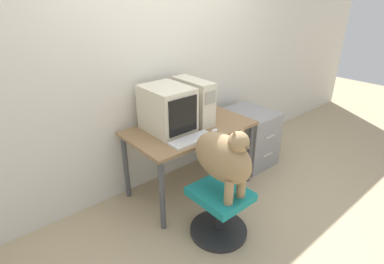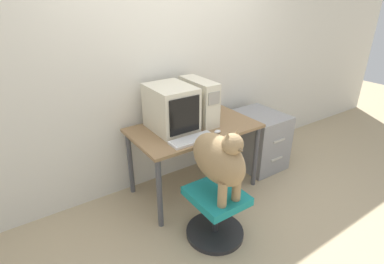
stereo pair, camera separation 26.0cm
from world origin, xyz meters
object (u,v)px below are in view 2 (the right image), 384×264
Objects in this scene: office_chair at (216,212)px; filing_cabinet at (258,140)px; pc_tower at (199,101)px; dog at (219,159)px; crt_monitor at (171,108)px; keyboard at (193,140)px.

filing_cabinet is at bearing 29.65° from office_chair.
pc_tower is 1.03m from filing_cabinet.
office_chair is 0.76× the size of filing_cabinet.
pc_tower is 1.10m from office_chair.
filing_cabinet is at bearing 30.35° from dog.
crt_monitor is 1.00× the size of pc_tower.
keyboard reaches higher than filing_cabinet.
keyboard is (-0.31, -0.34, -0.21)m from pc_tower.
keyboard reaches higher than office_chair.
office_chair is (-0.36, -0.76, -0.72)m from pc_tower.
filing_cabinet is (1.18, 0.67, 0.09)m from office_chair.
keyboard is at bearing 83.29° from office_chair.
office_chair is 0.82× the size of dog.
crt_monitor reaches higher than dog.
crt_monitor reaches higher than office_chair.
crt_monitor is 0.39m from keyboard.
crt_monitor is 0.33m from pc_tower.
pc_tower reaches higher than crt_monitor.
crt_monitor reaches higher than filing_cabinet.
keyboard is 0.66m from office_chair.
office_chair is (-0.03, -0.76, -0.71)m from crt_monitor.
pc_tower is at bearing -0.10° from crt_monitor.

